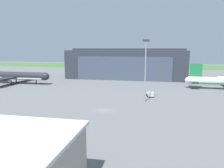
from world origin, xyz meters
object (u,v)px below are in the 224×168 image
at_px(airliner_far_right, 16,76).
at_px(apron_light_mast, 146,66).
at_px(maintenance_hangar, 127,63).
at_px(fuel_bowser, 150,94).

distance_m(airliner_far_right, apron_light_mast, 78.47).
relative_size(maintenance_hangar, airliner_far_right, 1.88).
height_order(maintenance_hangar, fuel_bowser, maintenance_hangar).
bearing_deg(maintenance_hangar, fuel_bowser, -74.09).
distance_m(fuel_bowser, apron_light_mast, 14.77).
bearing_deg(maintenance_hangar, airliner_far_right, -144.06).
height_order(airliner_far_right, fuel_bowser, airliner_far_right).
bearing_deg(airliner_far_right, apron_light_mast, -21.22).
bearing_deg(apron_light_mast, airliner_far_right, 158.78).
bearing_deg(fuel_bowser, apron_light_mast, -101.45).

